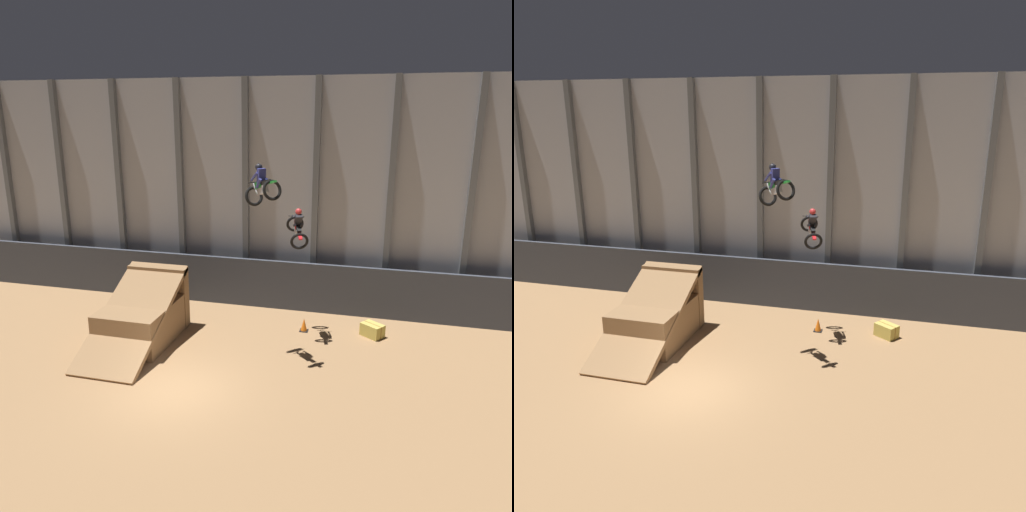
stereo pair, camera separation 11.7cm
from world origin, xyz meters
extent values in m
plane|color=#9E754C|center=(0.00, 0.00, 0.00)|extent=(60.00, 60.00, 0.00)
cube|color=#A3A8B2|center=(0.00, 9.30, 5.38)|extent=(32.00, 0.12, 10.76)
cube|color=slate|center=(-13.51, 9.10, 5.38)|extent=(0.28, 0.28, 10.76)
cube|color=slate|center=(-10.13, 9.10, 5.38)|extent=(0.28, 0.28, 10.76)
cube|color=slate|center=(-6.76, 9.10, 5.38)|extent=(0.28, 0.28, 10.76)
cube|color=slate|center=(-3.38, 9.10, 5.38)|extent=(0.28, 0.28, 10.76)
cube|color=slate|center=(0.00, 9.10, 5.38)|extent=(0.28, 0.28, 10.76)
cube|color=slate|center=(3.38, 9.10, 5.38)|extent=(0.28, 0.28, 10.76)
cube|color=slate|center=(6.76, 9.10, 5.38)|extent=(0.28, 0.28, 10.76)
cube|color=slate|center=(10.13, 9.10, 5.38)|extent=(0.28, 0.28, 10.76)
cube|color=#383D47|center=(0.00, 8.22, 1.20)|extent=(31.36, 0.20, 2.39)
cube|color=#966F48|center=(-2.91, 3.46, 0.81)|extent=(2.62, 3.78, 1.61)
cube|color=olive|center=(-2.91, 5.10, 1.34)|extent=(2.67, 0.50, 2.69)
cube|color=#9E754C|center=(-2.91, 2.65, 1.34)|extent=(2.67, 5.49, 2.86)
torus|color=black|center=(1.85, 3.65, 6.21)|extent=(0.75, 0.73, 0.73)
torus|color=black|center=(2.75, 2.66, 6.62)|extent=(0.75, 0.73, 0.73)
cube|color=#B7B7BC|center=(2.31, 3.15, 6.54)|extent=(0.52, 0.55, 0.42)
cube|color=green|center=(2.16, 3.31, 6.69)|extent=(0.48, 0.50, 0.36)
cube|color=black|center=(2.42, 3.03, 6.82)|extent=(0.50, 0.53, 0.28)
cube|color=green|center=(2.77, 2.65, 6.90)|extent=(0.35, 0.36, 0.16)
cylinder|color=#B7B7BC|center=(1.92, 3.57, 6.49)|extent=(0.30, 0.32, 0.46)
cylinder|color=black|center=(1.90, 3.60, 6.73)|extent=(0.37, 0.59, 0.04)
cube|color=navy|center=(2.23, 3.23, 7.03)|extent=(0.33, 0.33, 0.50)
sphere|color=black|center=(2.10, 3.37, 7.31)|extent=(0.41, 0.41, 0.32)
cylinder|color=navy|center=(2.16, 3.14, 6.76)|extent=(0.31, 0.33, 0.40)
cylinder|color=navy|center=(2.33, 3.30, 6.76)|extent=(0.31, 0.33, 0.40)
cylinder|color=navy|center=(1.95, 3.30, 6.98)|extent=(0.37, 0.40, 0.38)
cylinder|color=navy|center=(2.19, 3.51, 6.98)|extent=(0.37, 0.40, 0.38)
torus|color=black|center=(2.95, 6.20, 4.69)|extent=(0.79, 0.53, 0.73)
torus|color=black|center=(3.37, 4.93, 4.28)|extent=(0.79, 0.53, 0.73)
cube|color=#B7B7BC|center=(3.18, 5.49, 4.59)|extent=(0.35, 0.61, 0.42)
cube|color=red|center=(3.15, 5.58, 4.83)|extent=(0.34, 0.53, 0.36)
cube|color=black|center=(3.27, 5.22, 4.73)|extent=(0.33, 0.59, 0.28)
cube|color=red|center=(3.42, 4.77, 4.50)|extent=(0.25, 0.39, 0.16)
cylinder|color=#B7B7BC|center=(3.03, 5.97, 4.87)|extent=(0.08, 0.11, 0.55)
cylinder|color=black|center=(3.06, 5.87, 5.09)|extent=(0.66, 0.05, 0.04)
cube|color=black|center=(3.24, 5.32, 5.05)|extent=(0.40, 0.50, 0.51)
sphere|color=red|center=(3.24, 5.32, 5.39)|extent=(0.35, 0.39, 0.33)
cylinder|color=black|center=(3.08, 5.41, 4.82)|extent=(0.24, 0.45, 0.23)
cylinder|color=black|center=(3.31, 5.48, 4.82)|extent=(0.24, 0.45, 0.23)
cylinder|color=black|center=(3.02, 5.48, 5.14)|extent=(0.24, 0.52, 0.11)
cylinder|color=black|center=(3.32, 5.58, 5.14)|extent=(0.24, 0.52, 0.11)
cube|color=black|center=(3.49, 5.92, 0.01)|extent=(0.36, 0.36, 0.03)
cone|color=orange|center=(3.49, 5.92, 0.31)|extent=(0.28, 0.28, 0.55)
cube|color=#CCB751|center=(6.39, 6.13, 0.28)|extent=(1.08, 1.02, 0.56)
cube|color=#996623|center=(6.39, 6.13, 0.28)|extent=(0.76, 0.57, 0.57)
camera|label=1|loc=(6.51, -13.96, 9.18)|focal=35.00mm
camera|label=2|loc=(6.62, -13.93, 9.18)|focal=35.00mm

